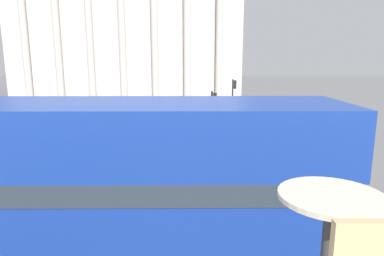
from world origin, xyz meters
name	(u,v)px	position (x,y,z in m)	size (l,w,h in m)	color
double_decker_bus	(93,186)	(-1.65, 5.00, 2.35)	(10.91, 2.71, 4.21)	black
cafe_dining_table	(329,226)	(1.29, -0.35, 4.17)	(0.60, 0.60, 0.73)	#2D2D30
plaza_building_left	(130,26)	(-8.01, 48.73, 9.68)	(31.52, 12.44, 19.38)	#BCB2A8
traffic_light_near	(304,127)	(5.23, 11.60, 2.33)	(0.42, 0.24, 3.56)	black
traffic_light_mid	(213,109)	(1.93, 18.15, 2.12)	(0.42, 0.24, 3.21)	black
traffic_light_far	(234,93)	(4.21, 26.39, 2.26)	(0.42, 0.24, 3.43)	black
car_navy	(226,106)	(3.97, 29.96, 0.70)	(4.20, 1.93, 1.35)	black
car_white	(132,125)	(-3.36, 20.54, 0.70)	(4.20, 1.93, 1.35)	black
pedestrian_red	(191,121)	(0.65, 20.34, 1.00)	(0.32, 0.32, 1.74)	#282B33
pedestrian_olive	(191,125)	(0.62, 18.72, 1.03)	(0.32, 0.32, 1.78)	#282B33
pedestrian_black	(49,130)	(-7.85, 17.75, 0.94)	(0.32, 0.32, 1.65)	#282B33
pedestrian_yellow	(284,157)	(4.65, 12.17, 0.90)	(0.32, 0.32, 1.58)	#282B33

